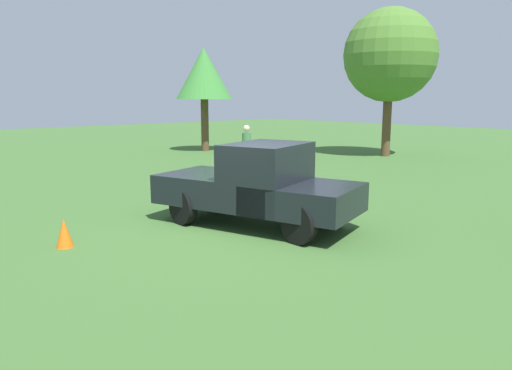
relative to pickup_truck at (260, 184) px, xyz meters
The scene contains 6 objects.
ground_plane 1.14m from the pickup_truck, 78.16° to the right, with size 80.00×80.00×0.00m, color #3D662D.
pickup_truck is the anchor object (origin of this frame).
person_bystander 7.07m from the pickup_truck, 141.26° to the left, with size 0.40×0.40×1.81m.
tree_back_right 14.80m from the pickup_truck, 112.15° to the left, with size 4.34×4.34×6.92m.
tree_far_center 15.80m from the pickup_truck, 148.11° to the left, with size 2.92×2.92×5.34m.
traffic_cone 4.05m from the pickup_truck, 109.72° to the right, with size 0.32×0.32×0.55m, color orange.
Camera 1 is at (7.34, -6.30, 2.76)m, focal length 33.61 mm.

